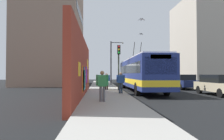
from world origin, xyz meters
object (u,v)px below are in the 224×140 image
city_bus (141,73)px  pedestrian_near_wall (102,84)px  parked_car_navy (183,81)px  parked_car_dark_gray (152,79)px  parked_car_silver (165,80)px  pedestrian_at_curb (121,81)px  pedestrian_midblock (107,80)px  street_lamp (113,59)px  traffic_light (119,60)px  parked_car_champagne (219,84)px

city_bus → pedestrian_near_wall: 8.52m
parked_car_navy → parked_car_dark_gray: size_ratio=0.93×
parked_car_silver → pedestrian_at_curb: bearing=146.3°
parked_car_dark_gray → pedestrian_midblock: bearing=148.5°
pedestrian_midblock → street_lamp: size_ratio=0.26×
parked_car_silver → parked_car_dark_gray: bearing=-0.0°
parked_car_dark_gray → pedestrian_near_wall: 23.35m
street_lamp → parked_car_navy: bearing=-131.6°
parked_car_silver → parked_car_dark_gray: size_ratio=1.06×
pedestrian_at_curb → traffic_light: 3.41m
pedestrian_at_curb → pedestrian_midblock: pedestrian_at_curb is taller
parked_car_champagne → parked_car_silver: 11.84m
parked_car_silver → parked_car_dark_gray: (5.98, -0.00, -0.00)m
pedestrian_at_curb → pedestrian_near_wall: 4.56m
city_bus → parked_car_dark_gray: (13.94, -5.20, -0.91)m
traffic_light → street_lamp: size_ratio=0.68×
pedestrian_at_curb → parked_car_navy: bearing=-53.8°
pedestrian_midblock → traffic_light: bearing=-118.2°
parked_car_champagne → pedestrian_at_curb: bearing=85.5°
city_bus → pedestrian_at_curb: size_ratio=7.34×
city_bus → pedestrian_near_wall: city_bus is taller
city_bus → pedestrian_near_wall: bearing=153.3°
parked_car_navy → parked_car_champagne: bearing=180.0°
parked_car_champagne → street_lamp: (12.51, 7.22, 2.85)m
city_bus → parked_car_silver: city_bus is taller
parked_car_champagne → pedestrian_midblock: pedestrian_midblock is taller
parked_car_silver → traffic_light: (-8.40, 7.35, 2.12)m
city_bus → parked_car_champagne: bearing=-126.8°
city_bus → parked_car_dark_gray: bearing=-20.5°
pedestrian_midblock → parked_car_silver: bearing=-47.3°
parked_car_champagne → parked_car_dark_gray: same height
parked_car_navy → pedestrian_at_curb: (-5.50, 7.51, 0.25)m
pedestrian_at_curb → parked_car_dark_gray: bearing=-23.6°
parked_car_silver → pedestrian_at_curb: 13.52m
parked_car_silver → street_lamp: bearing=84.7°
parked_car_champagne → pedestrian_near_wall: (-3.71, 9.02, 0.28)m
pedestrian_at_curb → pedestrian_midblock: size_ratio=1.02×
parked_car_dark_gray → traffic_light: size_ratio=1.10×
parked_car_navy → pedestrian_near_wall: 13.32m
pedestrian_at_curb → traffic_light: traffic_light is taller
parked_car_navy → street_lamp: street_lamp is taller
city_bus → parked_car_dark_gray: size_ratio=2.58×
street_lamp → city_bus: bearing=-166.8°
parked_car_dark_gray → street_lamp: (-5.31, 7.22, 2.85)m
parked_car_champagne → pedestrian_at_curb: 7.54m
parked_car_navy → street_lamp: bearing=48.4°
traffic_light → street_lamp: street_lamp is taller
parked_car_champagne → parked_car_dark_gray: 17.82m
pedestrian_at_curb → street_lamp: 12.20m
street_lamp → pedestrian_near_wall: bearing=173.7°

